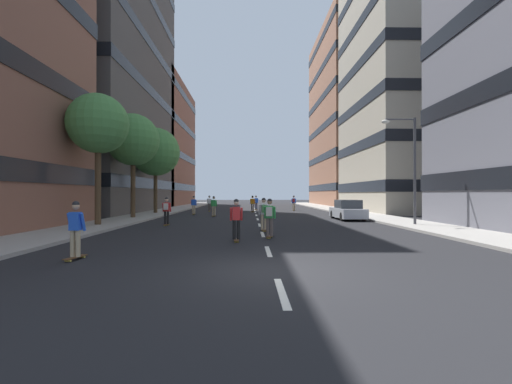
# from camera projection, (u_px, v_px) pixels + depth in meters

# --- Properties ---
(ground_plane) EXTENTS (152.37, 152.37, 0.00)m
(ground_plane) POSITION_uv_depth(u_px,v_px,m) (256.00, 214.00, 34.40)
(ground_plane) COLOR black
(sidewalk_left) EXTENTS (3.43, 69.84, 0.14)m
(sidewalk_left) POSITION_uv_depth(u_px,v_px,m) (164.00, 211.00, 37.38)
(sidewalk_left) COLOR #9E9991
(sidewalk_left) RESTS_ON ground_plane
(sidewalk_right) EXTENTS (3.43, 69.84, 0.14)m
(sidewalk_right) POSITION_uv_depth(u_px,v_px,m) (345.00, 211.00, 37.77)
(sidewalk_right) COLOR #9E9991
(sidewalk_right) RESTS_ON ground_plane
(lane_markings) EXTENTS (0.16, 57.20, 0.01)m
(lane_markings) POSITION_uv_depth(u_px,v_px,m) (256.00, 214.00, 34.51)
(lane_markings) COLOR silver
(lane_markings) RESTS_ON ground_plane
(building_left_mid) EXTENTS (17.79, 23.08, 35.94)m
(building_left_mid) POSITION_uv_depth(u_px,v_px,m) (72.00, 49.00, 38.47)
(building_left_mid) COLOR #4C4744
(building_left_mid) RESTS_ON ground_plane
(building_left_far) EXTENTS (17.79, 21.30, 20.39)m
(building_left_far) POSITION_uv_depth(u_px,v_px,m) (133.00, 145.00, 58.77)
(building_left_far) COLOR brown
(building_left_far) RESTS_ON ground_plane
(building_right_mid) EXTENTS (17.79, 16.43, 36.21)m
(building_right_mid) POSITION_uv_depth(u_px,v_px,m) (434.00, 51.00, 39.27)
(building_right_mid) COLOR #B2A893
(building_right_mid) RESTS_ON ground_plane
(building_right_far) EXTENTS (17.79, 22.05, 30.03)m
(building_right_far) POSITION_uv_depth(u_px,v_px,m) (371.00, 117.00, 59.60)
(building_right_far) COLOR #9E6B51
(building_right_far) RESTS_ON ground_plane
(parked_car_near) EXTENTS (1.82, 4.40, 1.52)m
(parked_car_near) POSITION_uv_depth(u_px,v_px,m) (348.00, 211.00, 26.56)
(parked_car_near) COLOR #B2B7BF
(parked_car_near) RESTS_ON ground_plane
(street_tree_near) EXTENTS (4.69, 4.69, 8.28)m
(street_tree_near) POSITION_uv_depth(u_px,v_px,m) (156.00, 152.00, 33.80)
(street_tree_near) COLOR #4C3823
(street_tree_near) RESTS_ON sidewalk_left
(street_tree_mid) EXTENTS (3.60, 3.60, 7.90)m
(street_tree_mid) POSITION_uv_depth(u_px,v_px,m) (98.00, 124.00, 20.95)
(street_tree_mid) COLOR #4C3823
(street_tree_mid) RESTS_ON sidewalk_left
(street_tree_far) EXTENTS (4.08, 4.08, 8.14)m
(street_tree_far) POSITION_uv_depth(u_px,v_px,m) (133.00, 140.00, 27.27)
(street_tree_far) COLOR #4C3823
(street_tree_far) RESTS_ON sidewalk_left
(streetlamp_right) EXTENTS (2.13, 0.30, 6.50)m
(streetlamp_right) POSITION_uv_depth(u_px,v_px,m) (409.00, 159.00, 21.15)
(streetlamp_right) COLOR #3F3F44
(streetlamp_right) RESTS_ON sidewalk_right
(skater_0) EXTENTS (0.54, 0.91, 1.78)m
(skater_0) POSITION_uv_depth(u_px,v_px,m) (236.00, 218.00, 14.47)
(skater_0) COLOR brown
(skater_0) RESTS_ON ground_plane
(skater_1) EXTENTS (0.56, 0.92, 1.78)m
(skater_1) POSITION_uv_depth(u_px,v_px,m) (214.00, 205.00, 30.34)
(skater_1) COLOR brown
(skater_1) RESTS_ON ground_plane
(skater_2) EXTENTS (0.56, 0.92, 1.78)m
(skater_2) POSITION_uv_depth(u_px,v_px,m) (294.00, 202.00, 40.51)
(skater_2) COLOR brown
(skater_2) RESTS_ON ground_plane
(skater_3) EXTENTS (0.53, 0.90, 1.78)m
(skater_3) POSITION_uv_depth(u_px,v_px,m) (194.00, 204.00, 33.17)
(skater_3) COLOR brown
(skater_3) RESTS_ON ground_plane
(skater_4) EXTENTS (0.53, 0.90, 1.78)m
(skater_4) POSITION_uv_depth(u_px,v_px,m) (166.00, 209.00, 21.63)
(skater_4) COLOR brown
(skater_4) RESTS_ON ground_plane
(skater_5) EXTENTS (0.57, 0.92, 1.78)m
(skater_5) POSITION_uv_depth(u_px,v_px,m) (256.00, 202.00, 41.49)
(skater_5) COLOR brown
(skater_5) RESTS_ON ground_plane
(skater_6) EXTENTS (0.56, 0.92, 1.78)m
(skater_6) POSITION_uv_depth(u_px,v_px,m) (76.00, 227.00, 10.46)
(skater_6) COLOR brown
(skater_6) RESTS_ON ground_plane
(skater_7) EXTENTS (0.57, 0.92, 1.78)m
(skater_7) POSITION_uv_depth(u_px,v_px,m) (253.00, 203.00, 37.46)
(skater_7) COLOR brown
(skater_7) RESTS_ON ground_plane
(skater_8) EXTENTS (0.57, 0.92, 1.78)m
(skater_8) POSITION_uv_depth(u_px,v_px,m) (270.00, 215.00, 15.61)
(skater_8) COLOR brown
(skater_8) RESTS_ON ground_plane
(skater_9) EXTENTS (0.55, 0.91, 1.78)m
(skater_9) POSITION_uv_depth(u_px,v_px,m) (264.00, 212.00, 18.40)
(skater_9) COLOR brown
(skater_9) RESTS_ON ground_plane
(skater_10) EXTENTS (0.55, 0.92, 1.78)m
(skater_10) POSITION_uv_depth(u_px,v_px,m) (209.00, 203.00, 38.65)
(skater_10) COLOR brown
(skater_10) RESTS_ON ground_plane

